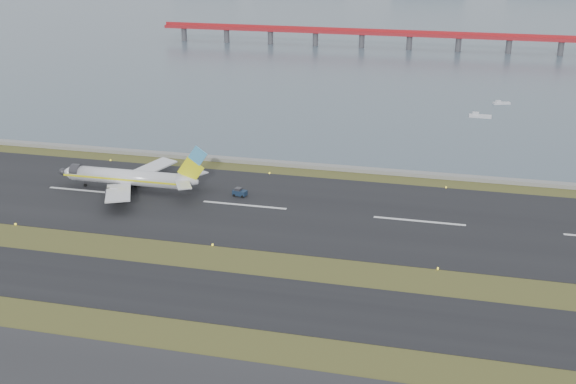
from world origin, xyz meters
name	(u,v)px	position (x,y,z in m)	size (l,w,h in m)	color
ground	(200,262)	(0.00, 0.00, 0.00)	(1000.00, 1000.00, 0.00)	#2F4117
taxiway_strip	(177,291)	(0.00, -12.00, 0.05)	(1000.00, 18.00, 0.10)	black
runway_strip	(245,205)	(0.00, 30.00, 0.05)	(1000.00, 45.00, 0.10)	black
seawall	(277,163)	(0.00, 60.00, 0.50)	(1000.00, 2.50, 1.00)	gray
bay_water	(405,3)	(0.00, 460.00, 0.00)	(1400.00, 800.00, 1.30)	#495968
red_pier	(410,35)	(20.00, 250.00, 7.28)	(260.00, 5.00, 10.20)	#AE1D24
airliner	(131,178)	(-29.34, 32.59, 3.46)	(38.52, 32.89, 12.80)	white
pushback_tug	(240,192)	(-2.84, 35.41, 1.00)	(3.51, 2.43, 2.07)	#16273E
workboat_near	(479,116)	(53.46, 123.33, 0.55)	(7.22, 2.31, 1.75)	silver
workboat_far	(501,103)	(61.09, 143.63, 0.46)	(6.29, 3.78, 1.46)	silver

